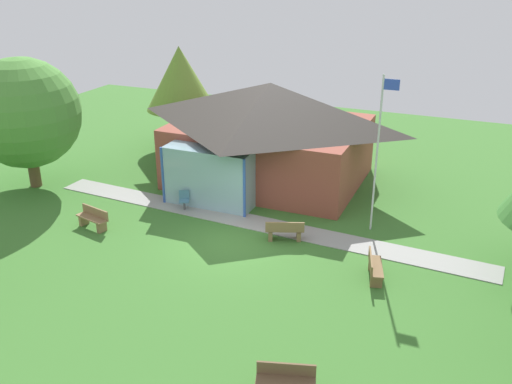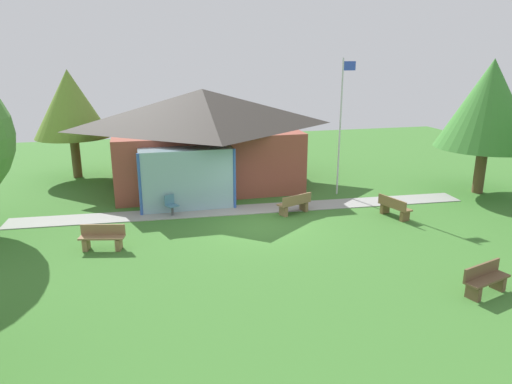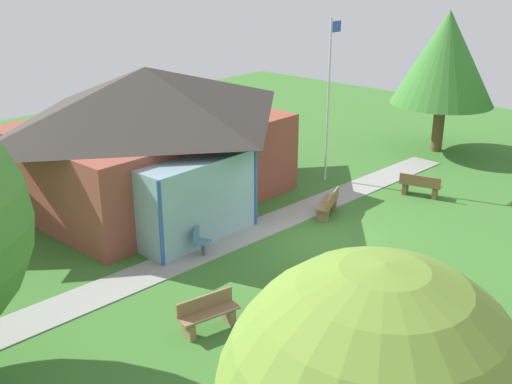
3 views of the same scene
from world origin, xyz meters
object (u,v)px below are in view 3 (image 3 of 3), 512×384
bench_mid_left (208,314)px  patio_chair_porch_left (201,243)px  bench_mid_right (420,186)px  bench_rear_near_path (328,205)px  tree_east_hedge (446,58)px  flagpole (329,94)px  pavilion (150,133)px

bench_mid_left → patio_chair_porch_left: (2.54, 2.97, 0.01)m
bench_mid_right → bench_rear_near_path: 4.04m
bench_rear_near_path → bench_mid_left: same height
tree_east_hedge → bench_rear_near_path: bearing=-174.9°
bench_rear_near_path → tree_east_hedge: bearing=-16.1°
bench_rear_near_path → patio_chair_porch_left: bearing=147.4°
bench_mid_left → flagpole: bearing=-145.2°
bench_mid_left → tree_east_hedge: bearing=-157.8°
pavilion → tree_east_hedge: (12.57, -4.84, 1.71)m
bench_mid_right → patio_chair_porch_left: patio_chair_porch_left is taller
flagpole → pavilion: bearing=149.6°
tree_east_hedge → pavilion: bearing=158.9°
pavilion → patio_chair_porch_left: 5.52m
patio_chair_porch_left → pavilion: bearing=-140.7°
patio_chair_porch_left → tree_east_hedge: size_ratio=0.14×
bench_mid_left → patio_chair_porch_left: bearing=-117.6°
tree_east_hedge → patio_chair_porch_left: bearing=179.4°
bench_mid_right → tree_east_hedge: (5.81, 2.28, 3.80)m
bench_mid_right → flagpole: bearing=178.0°
pavilion → tree_east_hedge: tree_east_hedge is taller
bench_rear_near_path → tree_east_hedge: (9.59, 0.86, 3.80)m
pavilion → bench_mid_left: pavilion is taller
bench_mid_left → bench_rear_near_path: bearing=-152.5°
patio_chair_porch_left → bench_rear_near_path: bearing=141.3°
pavilion → patio_chair_porch_left: (-2.02, -4.70, -2.07)m
bench_mid_left → tree_east_hedge: (17.13, 2.83, 3.80)m
bench_mid_left → tree_east_hedge: 17.77m
patio_chair_porch_left → tree_east_hedge: (14.59, -0.14, 3.78)m
flagpole → tree_east_hedge: bearing=-11.7°
bench_rear_near_path → patio_chair_porch_left: patio_chair_porch_left is taller
flagpole → patio_chair_porch_left: bearing=-171.1°
bench_mid_right → tree_east_hedge: 7.31m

